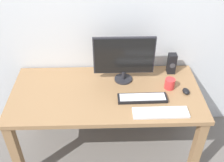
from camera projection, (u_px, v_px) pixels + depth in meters
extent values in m
plane|color=slate|center=(107.00, 147.00, 2.82)|extent=(6.00, 6.00, 0.00)
cube|color=#936D47|center=(106.00, 94.00, 2.37)|extent=(1.68, 0.79, 0.04)
cube|color=#936D47|center=(17.00, 154.00, 2.31)|extent=(0.07, 0.07, 0.72)
cube|color=#936D47|center=(197.00, 150.00, 2.35)|extent=(0.07, 0.07, 0.72)
cube|color=#936D47|center=(33.00, 102.00, 2.85)|extent=(0.07, 0.07, 0.72)
cube|color=#936D47|center=(179.00, 99.00, 2.89)|extent=(0.07, 0.07, 0.72)
cylinder|color=#232328|center=(124.00, 79.00, 2.50)|extent=(0.17, 0.17, 0.02)
cylinder|color=#232328|center=(124.00, 75.00, 2.47)|extent=(0.04, 0.04, 0.07)
cube|color=#232328|center=(124.00, 55.00, 2.36)|extent=(0.54, 0.02, 0.36)
cube|color=black|center=(125.00, 56.00, 2.35)|extent=(0.52, 0.01, 0.34)
cube|color=black|center=(143.00, 98.00, 2.27)|extent=(0.42, 0.12, 0.03)
cube|color=silver|center=(143.00, 97.00, 2.26)|extent=(0.39, 0.10, 0.00)
cube|color=silver|center=(161.00, 113.00, 2.14)|extent=(0.45, 0.13, 0.02)
cube|color=silver|center=(161.00, 112.00, 2.13)|extent=(0.41, 0.11, 0.00)
ellipsoid|color=black|center=(186.00, 91.00, 2.34)|extent=(0.07, 0.09, 0.04)
cube|color=black|center=(172.00, 64.00, 2.54)|extent=(0.08, 0.07, 0.20)
cylinder|color=#3F3F44|center=(173.00, 66.00, 2.51)|extent=(0.05, 0.00, 0.05)
cylinder|color=red|center=(170.00, 84.00, 2.38)|extent=(0.09, 0.09, 0.10)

